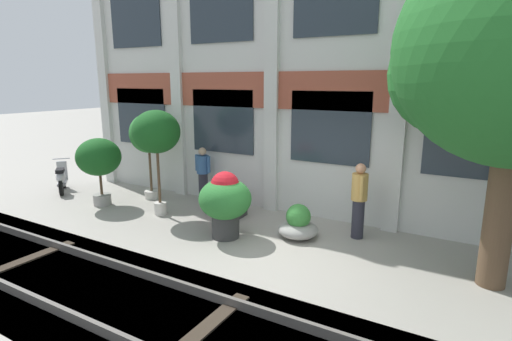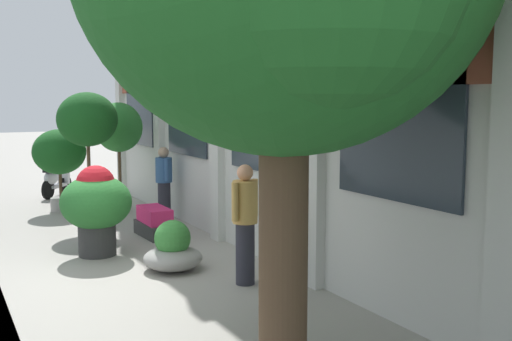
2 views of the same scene
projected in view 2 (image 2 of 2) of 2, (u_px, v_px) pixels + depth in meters
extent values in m
plane|color=#9E998E|center=(109.00, 281.00, 8.29)|extent=(80.00, 80.00, 0.00)
cube|color=#9E4C38|center=(261.00, 60.00, 9.06)|extent=(15.23, 0.06, 0.90)
cube|color=silver|center=(118.00, 25.00, 15.54)|extent=(0.36, 0.16, 8.82)
cube|color=silver|center=(157.00, 10.00, 12.88)|extent=(0.36, 0.16, 8.82)
cube|color=#28333D|center=(139.00, 110.00, 14.48)|extent=(1.95, 0.04, 1.70)
cube|color=#28333D|center=(186.00, 112.00, 11.82)|extent=(1.95, 0.04, 1.70)
cube|color=#28333D|center=(261.00, 116.00, 9.16)|extent=(1.95, 0.04, 1.70)
cube|color=#28333D|center=(396.00, 123.00, 6.50)|extent=(1.95, 0.04, 1.70)
cylinder|color=brown|center=(283.00, 223.00, 5.38)|extent=(0.45, 0.45, 2.81)
sphere|color=#236B28|center=(254.00, 8.00, 6.04)|extent=(2.03, 2.03, 2.03)
cylinder|color=gray|center=(61.00, 204.00, 13.47)|extent=(0.47, 0.47, 0.30)
cylinder|color=#4C3826|center=(60.00, 179.00, 13.40)|extent=(0.07, 0.07, 0.84)
ellipsoid|color=#19561E|center=(59.00, 152.00, 13.33)|extent=(1.17, 1.17, 1.01)
cube|color=#333333|center=(155.00, 229.00, 10.99)|extent=(1.00, 0.51, 0.26)
cube|color=#DB2866|center=(155.00, 215.00, 10.96)|extent=(0.88, 0.42, 0.28)
cylinder|color=#333333|center=(97.00, 240.00, 9.66)|extent=(0.60, 0.60, 0.49)
ellipsoid|color=#2D7A33|center=(96.00, 202.00, 9.58)|extent=(1.13, 1.13, 0.88)
sphere|color=red|center=(96.00, 185.00, 9.55)|extent=(0.62, 0.62, 0.62)
cylinder|color=beige|center=(91.00, 218.00, 11.87)|extent=(0.31, 0.31, 0.31)
cylinder|color=brown|center=(89.00, 171.00, 11.76)|extent=(0.07, 0.07, 1.59)
ellipsoid|color=#19561E|center=(87.00, 119.00, 11.64)|extent=(1.17, 1.17, 1.06)
ellipsoid|color=gray|center=(173.00, 258.00, 8.84)|extent=(0.87, 0.87, 0.34)
sphere|color=#388438|center=(173.00, 238.00, 8.80)|extent=(0.54, 0.54, 0.54)
cylinder|color=beige|center=(121.00, 207.00, 13.41)|extent=(0.41, 0.41, 0.22)
cylinder|color=brown|center=(120.00, 170.00, 13.31)|extent=(0.07, 0.07, 1.45)
ellipsoid|color=#2D7A33|center=(119.00, 127.00, 13.19)|extent=(1.05, 1.05, 1.09)
cylinder|color=black|center=(66.00, 185.00, 15.92)|extent=(0.43, 0.37, 0.48)
cylinder|color=black|center=(48.00, 190.00, 15.05)|extent=(0.43, 0.37, 0.48)
cube|color=#B2B2B7|center=(57.00, 186.00, 15.47)|extent=(0.68, 0.61, 0.08)
ellipsoid|color=#B2B2B7|center=(51.00, 178.00, 15.19)|extent=(0.60, 0.55, 0.36)
cube|color=black|center=(51.00, 170.00, 15.16)|extent=(0.48, 0.45, 0.10)
cube|color=#B2B2B7|center=(64.00, 172.00, 15.81)|extent=(0.27, 0.29, 0.60)
cylinder|color=#B7B7BF|center=(64.00, 158.00, 15.78)|extent=(0.34, 0.41, 0.03)
cylinder|color=#282833|center=(245.00, 253.00, 8.13)|extent=(0.26, 0.26, 0.85)
cylinder|color=tan|center=(245.00, 202.00, 8.04)|extent=(0.34, 0.34, 0.57)
sphere|color=tan|center=(245.00, 173.00, 8.00)|extent=(0.22, 0.22, 0.22)
cylinder|color=tan|center=(255.00, 198.00, 8.22)|extent=(0.09, 0.09, 0.52)
cylinder|color=tan|center=(235.00, 202.00, 7.86)|extent=(0.09, 0.09, 0.52)
cylinder|color=#282833|center=(164.00, 202.00, 12.29)|extent=(0.26, 0.26, 0.82)
cylinder|color=#33598C|center=(164.00, 170.00, 12.21)|extent=(0.34, 0.34, 0.50)
sphere|color=tan|center=(163.00, 152.00, 12.17)|extent=(0.22, 0.22, 0.22)
cylinder|color=#33598C|center=(161.00, 168.00, 12.41)|extent=(0.09, 0.09, 0.45)
cylinder|color=#33598C|center=(167.00, 170.00, 12.01)|extent=(0.09, 0.09, 0.45)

